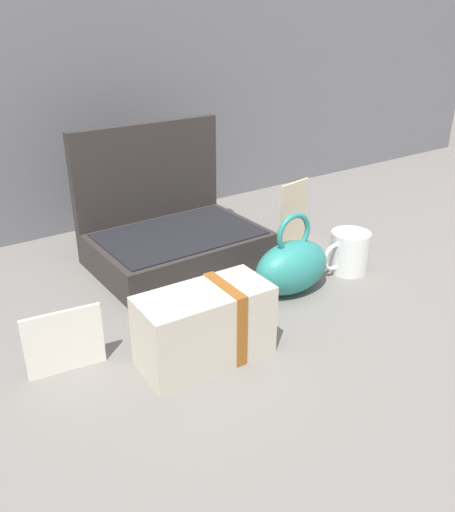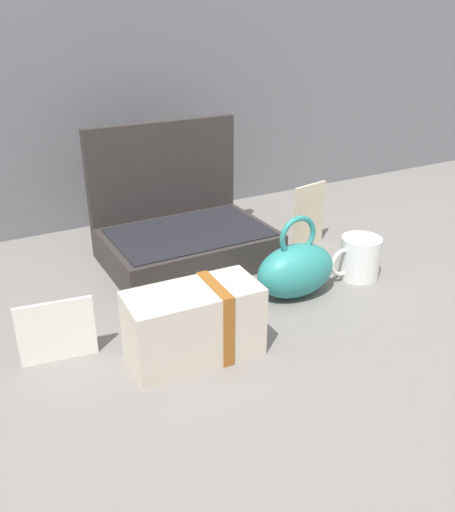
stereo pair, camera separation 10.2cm
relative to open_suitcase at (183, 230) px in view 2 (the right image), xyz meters
The scene contains 7 objects.
ground_plane 0.25m from the open_suitcase, 99.98° to the right, with size 6.00×6.00×0.00m, color slate.
open_suitcase is the anchor object (origin of this frame).
teal_pouch_handbag 0.31m from the open_suitcase, 65.88° to the right, with size 0.18×0.10×0.18m.
cream_toiletry_bag 0.40m from the open_suitcase, 111.31° to the right, with size 0.23×0.11×0.13m.
coffee_mug 0.41m from the open_suitcase, 43.42° to the right, with size 0.13×0.09×0.09m.
info_card_left 0.45m from the open_suitcase, 142.34° to the right, with size 0.13×0.01×0.11m, color white.
poster_card_right 0.32m from the open_suitcase, 15.10° to the right, with size 0.10×0.01×0.16m, color beige.
Camera 2 is at (-0.43, -0.83, 0.54)m, focal length 37.36 mm.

